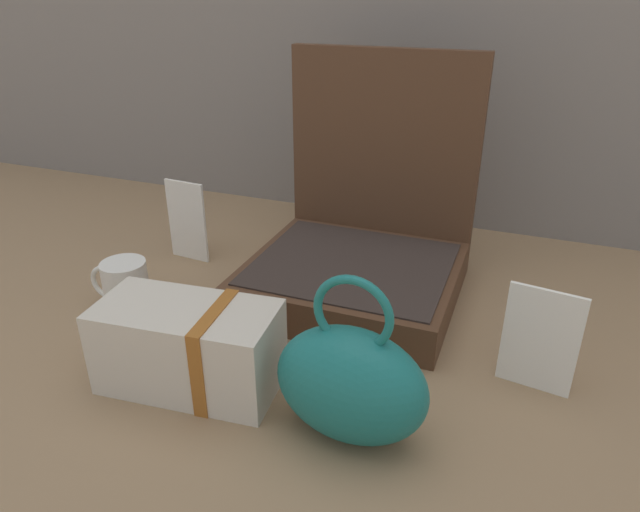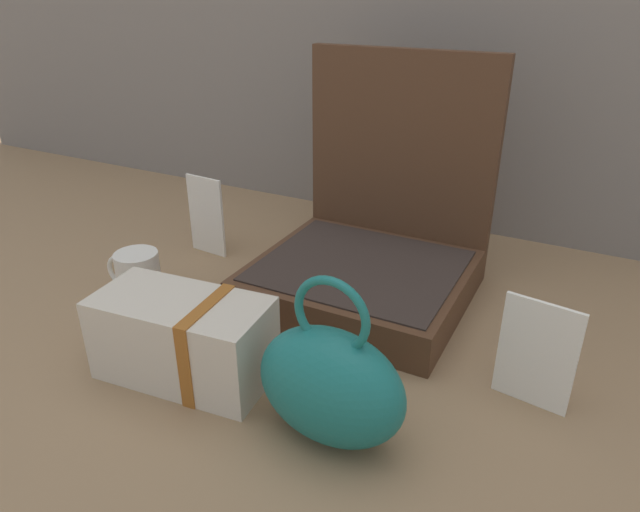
{
  "view_description": "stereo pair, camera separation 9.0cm",
  "coord_description": "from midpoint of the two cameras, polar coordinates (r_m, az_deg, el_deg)",
  "views": [
    {
      "loc": [
        0.3,
        -0.77,
        0.54
      ],
      "look_at": [
        0.01,
        -0.02,
        0.15
      ],
      "focal_mm": 32.06,
      "sensor_mm": 36.0,
      "label": 1
    },
    {
      "loc": [
        0.38,
        -0.74,
        0.54
      ],
      "look_at": [
        0.01,
        -0.02,
        0.15
      ],
      "focal_mm": 32.06,
      "sensor_mm": 36.0,
      "label": 2
    }
  ],
  "objects": [
    {
      "name": "poster_card_right",
      "position": [
        1.24,
        -15.17,
        3.35
      ],
      "size": [
        0.09,
        0.01,
        0.17
      ],
      "primitive_type": "cube",
      "rotation": [
        0.0,
        0.0,
        -0.08
      ],
      "color": "white",
      "rests_on": "ground_plane"
    },
    {
      "name": "coffee_mug",
      "position": [
        1.09,
        -21.14,
        -2.91
      ],
      "size": [
        0.12,
        0.08,
        0.1
      ],
      "color": "silver",
      "rests_on": "ground_plane"
    },
    {
      "name": "ground_plane",
      "position": [
        0.99,
        -2.68,
        -7.37
      ],
      "size": [
        6.0,
        6.0,
        0.0
      ],
      "primitive_type": "plane",
      "color": "#8C6D4C"
    },
    {
      "name": "open_suitcase",
      "position": [
        1.08,
        1.8,
        1.15
      ],
      "size": [
        0.38,
        0.36,
        0.43
      ],
      "color": "#4C301E",
      "rests_on": "ground_plane"
    },
    {
      "name": "info_card_left",
      "position": [
        0.86,
        18.34,
        -8.08
      ],
      "size": [
        0.1,
        0.02,
        0.16
      ],
      "primitive_type": "cube",
      "rotation": [
        0.0,
        0.0,
        -0.15
      ],
      "color": "white",
      "rests_on": "ground_plane"
    },
    {
      "name": "teal_pouch_handbag",
      "position": [
        0.74,
        -0.46,
        -12.68
      ],
      "size": [
        0.21,
        0.13,
        0.24
      ],
      "color": "#196B66",
      "rests_on": "ground_plane"
    },
    {
      "name": "cream_toiletry_bag",
      "position": [
        0.86,
        -15.73,
        -8.84
      ],
      "size": [
        0.27,
        0.15,
        0.13
      ],
      "color": "beige",
      "rests_on": "ground_plane"
    }
  ]
}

